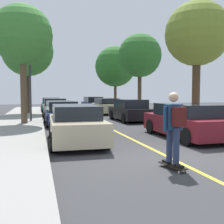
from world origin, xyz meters
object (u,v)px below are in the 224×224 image
object	(u,v)px
parked_car_right_near	(130,111)
street_tree_left_nearest	(22,35)
parked_car_left_near	(61,113)
street_tree_left_near	(28,51)
parked_car_left_nearest	(75,124)
parked_car_right_farthest	(93,103)
skateboarder	(174,124)
parked_car_left_farthest	(51,104)
skateboard	(172,166)
street_tree_right_far	(115,66)
parked_car_right_nearest	(187,121)
street_tree_right_near	(140,56)
streetlamp	(30,71)
street_tree_right_nearest	(197,34)
parked_car_right_far	(106,106)
parked_car_left_far	(55,107)

from	to	relation	value
parked_car_right_near	street_tree_left_nearest	world-z (taller)	street_tree_left_nearest
parked_car_left_near	street_tree_left_near	distance (m)	9.25
parked_car_left_nearest	parked_car_right_farthest	xyz separation A→B (m)	(4.50, 19.44, 0.02)
parked_car_right_farthest	skateboarder	distance (m)	23.75
parked_car_left_farthest	skateboard	distance (m)	23.14
parked_car_right_farthest	street_tree_right_far	xyz separation A→B (m)	(2.08, -1.75, 3.92)
street_tree_left_nearest	skateboard	world-z (taller)	street_tree_left_nearest
parked_car_right_nearest	street_tree_left_nearest	world-z (taller)	street_tree_left_nearest
parked_car_left_farthest	street_tree_right_near	xyz separation A→B (m)	(6.58, -8.35, 4.13)
parked_car_right_farthest	street_tree_right_near	size ratio (longest dim) A/B	0.70
parked_car_right_nearest	skateboard	size ratio (longest dim) A/B	5.14
parked_car_left_nearest	street_tree_left_near	bearing A→B (deg)	98.54
skateboarder	parked_car_left_near	bearing A→B (deg)	99.82
parked_car_left_nearest	street_tree_left_nearest	distance (m)	7.75
parked_car_right_nearest	street_tree_left_near	size ratio (longest dim) A/B	0.61
streetlamp	skateboarder	world-z (taller)	streetlamp
parked_car_right_nearest	streetlamp	world-z (taller)	streetlamp
parked_car_right_nearest	parked_car_right_near	distance (m)	7.04
parked_car_left_nearest	parked_car_right_near	distance (m)	8.24
parked_car_left_nearest	skateboard	size ratio (longest dim) A/B	5.04
street_tree_left_nearest	parked_car_right_near	bearing A→B (deg)	7.04
street_tree_right_near	skateboard	bearing A→B (deg)	-108.11
street_tree_left_nearest	street_tree_right_nearest	bearing A→B (deg)	-22.41
parked_car_right_far	street_tree_left_nearest	size ratio (longest dim) A/B	0.68
parked_car_left_far	street_tree_left_nearest	distance (m)	8.16
parked_car_right_nearest	streetlamp	xyz separation A→B (m)	(-6.25, 7.40, 2.47)
parked_car_left_near	parked_car_left_far	xyz separation A→B (m)	(0.00, 6.56, 0.02)
parked_car_right_nearest	street_tree_right_far	world-z (taller)	street_tree_right_far
parked_car_left_far	street_tree_left_near	xyz separation A→B (m)	(-2.08, 1.14, 4.65)
parked_car_right_nearest	parked_car_left_far	bearing A→B (deg)	109.33
street_tree_left_nearest	street_tree_right_far	world-z (taller)	street_tree_right_far
parked_car_right_nearest	street_tree_left_near	xyz separation A→B (m)	(-6.58, 13.98, 4.65)
parked_car_left_near	street_tree_left_near	world-z (taller)	street_tree_left_near
street_tree_right_nearest	street_tree_right_near	bearing A→B (deg)	90.00
parked_car_left_far	street_tree_right_nearest	size ratio (longest dim) A/B	0.73
parked_car_left_farthest	street_tree_left_nearest	bearing A→B (deg)	-99.18
parked_car_right_far	skateboarder	size ratio (longest dim) A/B	2.56
street_tree_right_far	parked_car_left_far	bearing A→B (deg)	-142.80
parked_car_left_far	street_tree_left_nearest	xyz separation A→B (m)	(-2.08, -6.61, 4.31)
parked_car_right_farthest	streetlamp	bearing A→B (deg)	-117.17
parked_car_right_near	streetlamp	bearing A→B (deg)	176.73
parked_car_right_near	parked_car_right_far	xyz separation A→B (m)	(0.00, 6.39, -0.01)
parked_car_right_farthest	parked_car_left_nearest	bearing A→B (deg)	-103.04
parked_car_right_near	skateboard	xyz separation A→B (m)	(-2.73, -11.02, -0.60)
parked_car_right_far	street_tree_left_near	bearing A→B (deg)	175.27
parked_car_left_farthest	street_tree_left_nearest	size ratio (longest dim) A/B	0.72
skateboard	parked_car_left_farthest	bearing A→B (deg)	94.39
street_tree_right_nearest	skateboard	world-z (taller)	street_tree_right_nearest
street_tree_left_nearest	parked_car_right_nearest	bearing A→B (deg)	-43.42
parked_car_left_nearest	parked_car_right_farthest	size ratio (longest dim) A/B	0.98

